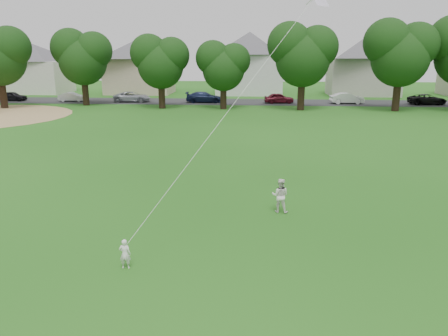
{
  "coord_description": "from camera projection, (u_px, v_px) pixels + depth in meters",
  "views": [
    {
      "loc": [
        1.15,
        -12.04,
        6.09
      ],
      "look_at": [
        0.09,
        2.0,
        2.3
      ],
      "focal_mm": 35.0,
      "sensor_mm": 36.0,
      "label": 1
    }
  ],
  "objects": [
    {
      "name": "kite",
      "position": [
        233.0,
        105.0,
        14.28
      ],
      "size": [
        3.51,
        3.73,
        11.34
      ],
      "color": "white",
      "rests_on": "ground"
    },
    {
      "name": "parked_cars",
      "position": [
        289.0,
        98.0,
        52.22
      ],
      "size": [
        71.12,
        2.38,
        1.3
      ],
      "color": "black",
      "rests_on": "ground"
    },
    {
      "name": "house_row",
      "position": [
        253.0,
        59.0,
        62.02
      ],
      "size": [
        77.35,
        13.64,
        10.23
      ],
      "color": "silver",
      "rests_on": "ground"
    },
    {
      "name": "older_boy",
      "position": [
        280.0,
        196.0,
        16.87
      ],
      "size": [
        0.74,
        0.62,
        1.35
      ],
      "primitive_type": "imported",
      "rotation": [
        0.0,
        0.0,
        2.97
      ],
      "color": "white",
      "rests_on": "ground"
    },
    {
      "name": "ground",
      "position": [
        216.0,
        258.0,
        13.26
      ],
      "size": [
        160.0,
        160.0,
        0.0
      ],
      "primitive_type": "plane",
      "color": "#195012",
      "rests_on": "ground"
    },
    {
      "name": "tree_row",
      "position": [
        264.0,
        49.0,
        45.62
      ],
      "size": [
        84.81,
        8.79,
        10.57
      ],
      "color": "black",
      "rests_on": "ground"
    },
    {
      "name": "toddler",
      "position": [
        125.0,
        254.0,
        12.51
      ],
      "size": [
        0.34,
        0.23,
        0.91
      ],
      "primitive_type": "imported",
      "rotation": [
        0.0,
        0.0,
        3.17
      ],
      "color": "white",
      "rests_on": "ground"
    },
    {
      "name": "street",
      "position": [
        247.0,
        102.0,
        53.7
      ],
      "size": [
        90.0,
        7.0,
        0.01
      ],
      "primitive_type": "cube",
      "color": "#2D2D30",
      "rests_on": "ground"
    }
  ]
}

